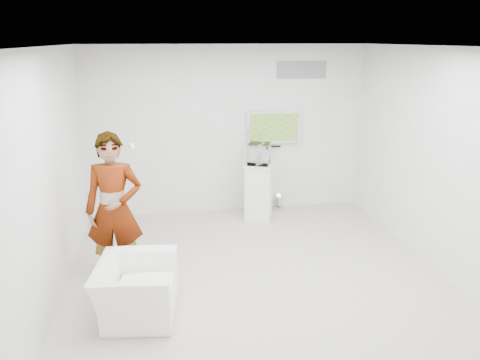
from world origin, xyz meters
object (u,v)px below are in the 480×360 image
(pedestal, at_px, (259,191))
(person, at_px, (114,210))
(armchair, at_px, (136,289))
(tv, at_px, (274,127))
(floor_uplight, at_px, (279,202))

(pedestal, bearing_deg, person, -140.66)
(person, relative_size, armchair, 1.98)
(pedestal, bearing_deg, tv, 53.40)
(floor_uplight, bearing_deg, tv, 134.41)
(pedestal, distance_m, floor_uplight, 0.71)
(tv, distance_m, pedestal, 1.21)
(armchair, bearing_deg, person, 24.51)
(tv, relative_size, armchair, 1.00)
(person, bearing_deg, pedestal, 44.74)
(tv, height_order, person, person)
(tv, bearing_deg, person, -138.26)
(tv, height_order, pedestal, tv)
(floor_uplight, bearing_deg, armchair, -128.39)
(person, bearing_deg, tv, 47.13)
(person, xyz_separation_m, armchair, (0.27, -0.88, -0.67))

